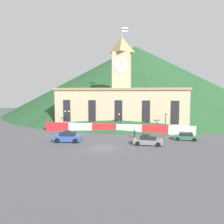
% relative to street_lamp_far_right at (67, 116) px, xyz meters
% --- Properties ---
extents(ground_plane, '(160.00, 160.00, 0.00)m').
position_rel_street_lamp_far_right_xyz_m(ground_plane, '(12.43, -14.42, -3.65)').
color(ground_plane, '#4C4C51').
extents(civic_building, '(34.03, 11.42, 26.28)m').
position_rel_street_lamp_far_right_xyz_m(civic_building, '(12.43, 7.75, 2.52)').
color(civic_building, '#C6B289').
rests_on(civic_building, ground).
extents(banner_fence, '(35.09, 0.12, 2.19)m').
position_rel_street_lamp_far_right_xyz_m(banner_fence, '(12.43, -0.97, -2.55)').
color(banner_fence, red).
rests_on(banner_fence, ground).
extents(hillside_backdrop, '(117.14, 117.14, 31.05)m').
position_rel_street_lamp_far_right_xyz_m(hillside_backdrop, '(12.43, 55.93, 11.88)').
color(hillside_backdrop, '#234C28').
rests_on(hillside_backdrop, ground).
extents(street_lamp_far_right, '(1.26, 0.36, 5.02)m').
position_rel_street_lamp_far_right_xyz_m(street_lamp_far_right, '(0.00, 0.00, 0.00)').
color(street_lamp_far_right, black).
rests_on(street_lamp_far_right, ground).
extents(street_lamp_far_left, '(1.26, 0.36, 4.56)m').
position_rel_street_lamp_far_right_xyz_m(street_lamp_far_left, '(13.34, 0.00, -0.30)').
color(street_lamp_far_left, black).
rests_on(street_lamp_far_left, ground).
extents(street_lamp_right, '(1.26, 0.36, 4.94)m').
position_rel_street_lamp_far_right_xyz_m(street_lamp_right, '(23.55, -0.00, -0.05)').
color(street_lamp_right, black).
rests_on(street_lamp_right, ground).
extents(car_blue_van, '(5.27, 2.77, 2.10)m').
position_rel_street_lamp_far_right_xyz_m(car_blue_van, '(4.60, -11.22, -2.68)').
color(car_blue_van, '#284C99').
rests_on(car_blue_van, ground).
extents(car_gray_pickup, '(5.34, 2.45, 1.75)m').
position_rel_street_lamp_far_right_xyz_m(car_gray_pickup, '(19.86, -10.78, -2.84)').
color(car_gray_pickup, slate).
rests_on(car_gray_pickup, ground).
extents(car_green_wagon, '(4.69, 2.31, 1.55)m').
position_rel_street_lamp_far_right_xyz_m(car_green_wagon, '(27.19, -5.41, -2.93)').
color(car_green_wagon, '#2D663D').
rests_on(car_green_wagon, ground).
extents(pedestrian, '(0.52, 0.52, 1.80)m').
position_rel_street_lamp_far_right_xyz_m(pedestrian, '(16.94, -4.85, -2.67)').
color(pedestrian, '#282D3D').
rests_on(pedestrian, ground).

